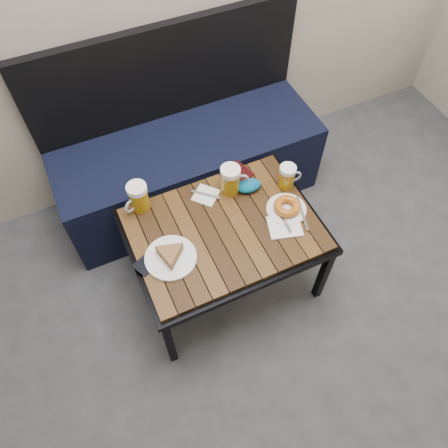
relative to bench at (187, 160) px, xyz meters
name	(u,v)px	position (x,y,z in m)	size (l,w,h in m)	color
room_shell	(387,61)	(-0.16, -1.26, 1.48)	(4.00, 4.00, 4.00)	gray
bench	(187,160)	(0.00, 0.00, 0.00)	(1.40, 0.50, 0.95)	black
cafe_table	(224,233)	(-0.06, -0.61, 0.16)	(0.84, 0.62, 0.47)	black
beer_mug_left	(138,197)	(-0.35, -0.35, 0.27)	(0.14, 0.11, 0.14)	#936B0B
beer_mug_centre	(231,180)	(0.06, -0.43, 0.27)	(0.14, 0.10, 0.15)	#936B0B
beer_mug_right	(287,176)	(0.30, -0.51, 0.26)	(0.11, 0.08, 0.12)	#936B0B
plate_pie	(170,256)	(-0.32, -0.66, 0.22)	(0.22, 0.22, 0.06)	white
plate_bagel	(287,208)	(0.23, -0.64, 0.22)	(0.18, 0.23, 0.05)	white
napkin_left	(206,195)	(-0.06, -0.42, 0.20)	(0.15, 0.15, 0.01)	white
napkin_right	(285,226)	(0.18, -0.72, 0.20)	(0.17, 0.15, 0.01)	white
passport_navy	(148,263)	(-0.42, -0.64, 0.20)	(0.08, 0.11, 0.01)	black
passport_burgundy	(239,172)	(0.14, -0.35, 0.20)	(0.09, 0.13, 0.01)	black
knit_pouch	(249,186)	(0.13, -0.46, 0.22)	(0.12, 0.08, 0.05)	#055083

